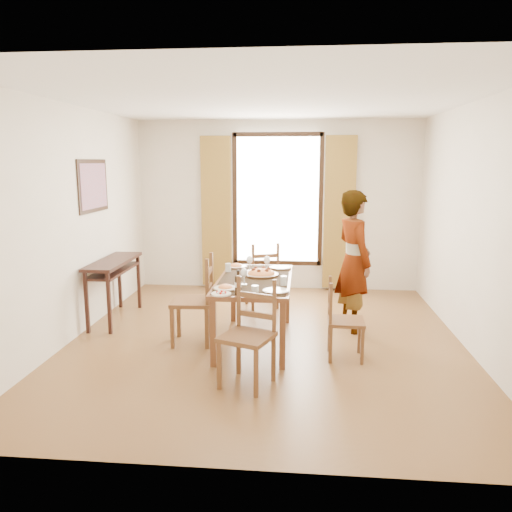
# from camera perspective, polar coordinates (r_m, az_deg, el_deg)

# --- Properties ---
(ground) EXTENTS (5.00, 5.00, 0.00)m
(ground) POSITION_cam_1_polar(r_m,az_deg,el_deg) (5.91, 1.12, -9.60)
(ground) COLOR #54361A
(ground) RESTS_ON ground
(room_shell) EXTENTS (4.60, 5.10, 2.74)m
(room_shell) POSITION_cam_1_polar(r_m,az_deg,el_deg) (5.69, 1.23, 5.59)
(room_shell) COLOR silver
(room_shell) RESTS_ON ground
(console_table) EXTENTS (0.38, 1.20, 0.80)m
(console_table) POSITION_cam_1_polar(r_m,az_deg,el_deg) (6.73, -15.97, -1.41)
(console_table) COLOR black
(console_table) RESTS_ON ground
(dining_table) EXTENTS (0.82, 1.60, 0.76)m
(dining_table) POSITION_cam_1_polar(r_m,az_deg,el_deg) (5.66, -0.15, -3.29)
(dining_table) COLOR brown
(dining_table) RESTS_ON ground
(chair_west) EXTENTS (0.48, 0.48, 1.02)m
(chair_west) POSITION_cam_1_polar(r_m,az_deg,el_deg) (5.74, -6.96, -5.30)
(chair_west) COLOR brown
(chair_west) RESTS_ON ground
(chair_north) EXTENTS (0.54, 0.54, 0.94)m
(chair_north) POSITION_cam_1_polar(r_m,az_deg,el_deg) (7.08, 0.75, -2.43)
(chair_north) COLOR brown
(chair_north) RESTS_ON ground
(chair_south) EXTENTS (0.56, 0.56, 0.99)m
(chair_south) POSITION_cam_1_polar(r_m,az_deg,el_deg) (4.67, -0.86, -9.20)
(chair_south) COLOR brown
(chair_south) RESTS_ON ground
(chair_east) EXTENTS (0.38, 0.38, 0.85)m
(chair_east) POSITION_cam_1_polar(r_m,az_deg,el_deg) (5.36, 9.90, -7.43)
(chair_east) COLOR brown
(chair_east) RESTS_ON ground
(man) EXTENTS (0.91, 0.84, 1.72)m
(man) POSITION_cam_1_polar(r_m,az_deg,el_deg) (6.18, 11.12, -0.57)
(man) COLOR #92939A
(man) RESTS_ON ground
(plate_sw) EXTENTS (0.27, 0.27, 0.05)m
(plate_sw) POSITION_cam_1_polar(r_m,az_deg,el_deg) (5.16, -3.52, -3.53)
(plate_sw) COLOR silver
(plate_sw) RESTS_ON dining_table
(plate_se) EXTENTS (0.27, 0.27, 0.05)m
(plate_se) POSITION_cam_1_polar(r_m,az_deg,el_deg) (5.06, 2.30, -3.81)
(plate_se) COLOR silver
(plate_se) RESTS_ON dining_table
(plate_nw) EXTENTS (0.27, 0.27, 0.05)m
(plate_nw) POSITION_cam_1_polar(r_m,az_deg,el_deg) (6.21, -2.28, -1.07)
(plate_nw) COLOR silver
(plate_nw) RESTS_ON dining_table
(plate_ne) EXTENTS (0.27, 0.27, 0.05)m
(plate_ne) POSITION_cam_1_polar(r_m,az_deg,el_deg) (6.15, 2.78, -1.17)
(plate_ne) COLOR silver
(plate_ne) RESTS_ON dining_table
(pasta_platter) EXTENTS (0.40, 0.40, 0.10)m
(pasta_platter) POSITION_cam_1_polar(r_m,az_deg,el_deg) (5.75, 0.61, -1.78)
(pasta_platter) COLOR #DC441C
(pasta_platter) RESTS_ON dining_table
(caprese_plate) EXTENTS (0.20, 0.20, 0.04)m
(caprese_plate) POSITION_cam_1_polar(r_m,az_deg,el_deg) (4.96, -4.00, -4.21)
(caprese_plate) COLOR silver
(caprese_plate) RESTS_ON dining_table
(wine_glass_a) EXTENTS (0.08, 0.08, 0.18)m
(wine_glass_a) POSITION_cam_1_polar(r_m,az_deg,el_deg) (5.32, -1.37, -2.35)
(wine_glass_a) COLOR white
(wine_glass_a) RESTS_ON dining_table
(wine_glass_b) EXTENTS (0.08, 0.08, 0.18)m
(wine_glass_b) POSITION_cam_1_polar(r_m,az_deg,el_deg) (5.99, 1.25, -0.86)
(wine_glass_b) COLOR white
(wine_glass_b) RESTS_ON dining_table
(wine_glass_c) EXTENTS (0.08, 0.08, 0.18)m
(wine_glass_c) POSITION_cam_1_polar(r_m,az_deg,el_deg) (6.00, -0.73, -0.85)
(wine_glass_c) COLOR white
(wine_glass_c) RESTS_ON dining_table
(tumbler_a) EXTENTS (0.07, 0.07, 0.10)m
(tumbler_a) POSITION_cam_1_polar(r_m,az_deg,el_deg) (5.32, 3.19, -2.83)
(tumbler_a) COLOR silver
(tumbler_a) RESTS_ON dining_table
(tumbler_b) EXTENTS (0.07, 0.07, 0.10)m
(tumbler_b) POSITION_cam_1_polar(r_m,az_deg,el_deg) (5.97, -3.19, -1.32)
(tumbler_b) COLOR silver
(tumbler_b) RESTS_ON dining_table
(tumbler_c) EXTENTS (0.07, 0.07, 0.10)m
(tumbler_c) POSITION_cam_1_polar(r_m,az_deg,el_deg) (4.91, -0.11, -3.97)
(tumbler_c) COLOR silver
(tumbler_c) RESTS_ON dining_table
(wine_bottle) EXTENTS (0.07, 0.07, 0.25)m
(wine_bottle) POSITION_cam_1_polar(r_m,az_deg,el_deg) (4.94, -2.06, -3.01)
(wine_bottle) COLOR black
(wine_bottle) RESTS_ON dining_table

